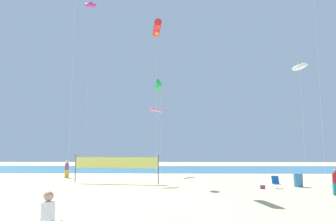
{
  "coord_description": "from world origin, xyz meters",
  "views": [
    {
      "loc": [
        2.25,
        -18.03,
        2.66
      ],
      "look_at": [
        1.54,
        6.53,
        5.81
      ],
      "focal_mm": 32.99,
      "sensor_mm": 36.0,
      "label": 1
    }
  ],
  "objects_px": {
    "beachgoer_plum_shirt": "(67,168)",
    "kite_pink_tube": "(156,110)",
    "beachgoer_maroon_shirt": "(336,181)",
    "beach_handbag": "(263,187)",
    "folding_beach_chair": "(276,182)",
    "kite_white_inflatable": "(300,67)",
    "volleyball_net": "(116,164)",
    "kite_red_tube": "(157,28)",
    "mother_figure": "(47,220)",
    "kite_green_delta": "(160,85)",
    "trash_barrel": "(298,180)",
    "kite_magenta_inflatable": "(90,6)"
  },
  "relations": [
    {
      "from": "beachgoer_plum_shirt",
      "to": "kite_pink_tube",
      "type": "height_order",
      "value": "kite_pink_tube"
    },
    {
      "from": "beachgoer_maroon_shirt",
      "to": "beach_handbag",
      "type": "relative_size",
      "value": 4.76
    },
    {
      "from": "beachgoer_maroon_shirt",
      "to": "folding_beach_chair",
      "type": "xyz_separation_m",
      "value": [
        -2.52,
        3.57,
        -0.39
      ]
    },
    {
      "from": "beachgoer_plum_shirt",
      "to": "kite_white_inflatable",
      "type": "height_order",
      "value": "kite_white_inflatable"
    },
    {
      "from": "volleyball_net",
      "to": "kite_white_inflatable",
      "type": "distance_m",
      "value": 18.24
    },
    {
      "from": "beach_handbag",
      "to": "kite_red_tube",
      "type": "bearing_deg",
      "value": 171.61
    },
    {
      "from": "mother_figure",
      "to": "beachgoer_plum_shirt",
      "type": "bearing_deg",
      "value": 101.87
    },
    {
      "from": "volleyball_net",
      "to": "kite_pink_tube",
      "type": "bearing_deg",
      "value": 75.53
    },
    {
      "from": "beach_handbag",
      "to": "kite_green_delta",
      "type": "bearing_deg",
      "value": 155.72
    },
    {
      "from": "kite_white_inflatable",
      "to": "kite_pink_tube",
      "type": "distance_m",
      "value": 16.72
    },
    {
      "from": "volleyball_net",
      "to": "beach_handbag",
      "type": "relative_size",
      "value": 21.79
    },
    {
      "from": "beach_handbag",
      "to": "kite_white_inflatable",
      "type": "xyz_separation_m",
      "value": [
        4.84,
        4.28,
        9.98
      ]
    },
    {
      "from": "trash_barrel",
      "to": "folding_beach_chair",
      "type": "bearing_deg",
      "value": -153.64
    },
    {
      "from": "volleyball_net",
      "to": "kite_red_tube",
      "type": "xyz_separation_m",
      "value": [
        3.57,
        -2.37,
        10.92
      ]
    },
    {
      "from": "kite_white_inflatable",
      "to": "kite_green_delta",
      "type": "height_order",
      "value": "kite_white_inflatable"
    },
    {
      "from": "trash_barrel",
      "to": "kite_magenta_inflatable",
      "type": "distance_m",
      "value": 30.32
    },
    {
      "from": "beachgoer_plum_shirt",
      "to": "kite_magenta_inflatable",
      "type": "bearing_deg",
      "value": -37.73
    },
    {
      "from": "kite_magenta_inflatable",
      "to": "folding_beach_chair",
      "type": "bearing_deg",
      "value": -35.08
    },
    {
      "from": "mother_figure",
      "to": "beachgoer_plum_shirt",
      "type": "height_order",
      "value": "beachgoer_plum_shirt"
    },
    {
      "from": "beach_handbag",
      "to": "trash_barrel",
      "type": "bearing_deg",
      "value": 24.1
    },
    {
      "from": "kite_white_inflatable",
      "to": "kite_green_delta",
      "type": "distance_m",
      "value": 12.54
    },
    {
      "from": "beachgoer_maroon_shirt",
      "to": "beachgoer_plum_shirt",
      "type": "relative_size",
      "value": 0.91
    },
    {
      "from": "mother_figure",
      "to": "kite_pink_tube",
      "type": "relative_size",
      "value": 0.21
    },
    {
      "from": "folding_beach_chair",
      "to": "beach_handbag",
      "type": "bearing_deg",
      "value": -138.85
    },
    {
      "from": "folding_beach_chair",
      "to": "beach_handbag",
      "type": "xyz_separation_m",
      "value": [
        -1.08,
        -0.39,
        -0.33
      ]
    },
    {
      "from": "beachgoer_plum_shirt",
      "to": "trash_barrel",
      "type": "xyz_separation_m",
      "value": [
        20.47,
        -7.63,
        -0.43
      ]
    },
    {
      "from": "mother_figure",
      "to": "volleyball_net",
      "type": "distance_m",
      "value": 17.91
    },
    {
      "from": "mother_figure",
      "to": "beachgoer_maroon_shirt",
      "type": "xyz_separation_m",
      "value": [
        13.19,
        11.13,
        -0.0
      ]
    },
    {
      "from": "beachgoer_plum_shirt",
      "to": "volleyball_net",
      "type": "bearing_deg",
      "value": -159.13
    },
    {
      "from": "beachgoer_plum_shirt",
      "to": "kite_green_delta",
      "type": "bearing_deg",
      "value": -146.82
    },
    {
      "from": "folding_beach_chair",
      "to": "kite_magenta_inflatable",
      "type": "bearing_deg",
      "value": 166.35
    },
    {
      "from": "volleyball_net",
      "to": "kite_green_delta",
      "type": "height_order",
      "value": "kite_green_delta"
    },
    {
      "from": "volleyball_net",
      "to": "beachgoer_maroon_shirt",
      "type": "bearing_deg",
      "value": -24.22
    },
    {
      "from": "trash_barrel",
      "to": "volleyball_net",
      "type": "height_order",
      "value": "volleyball_net"
    },
    {
      "from": "beachgoer_plum_shirt",
      "to": "beach_handbag",
      "type": "xyz_separation_m",
      "value": [
        17.4,
        -9.0,
        -0.8
      ]
    },
    {
      "from": "trash_barrel",
      "to": "kite_pink_tube",
      "type": "relative_size",
      "value": 0.13
    },
    {
      "from": "kite_magenta_inflatable",
      "to": "kite_red_tube",
      "type": "relative_size",
      "value": 1.62
    },
    {
      "from": "beachgoer_maroon_shirt",
      "to": "kite_pink_tube",
      "type": "height_order",
      "value": "kite_pink_tube"
    },
    {
      "from": "volleyball_net",
      "to": "kite_red_tube",
      "type": "distance_m",
      "value": 11.74
    },
    {
      "from": "beach_handbag",
      "to": "kite_green_delta",
      "type": "relative_size",
      "value": 0.04
    },
    {
      "from": "beachgoer_plum_shirt",
      "to": "trash_barrel",
      "type": "height_order",
      "value": "beachgoer_plum_shirt"
    },
    {
      "from": "beachgoer_maroon_shirt",
      "to": "folding_beach_chair",
      "type": "distance_m",
      "value": 4.39
    },
    {
      "from": "kite_pink_tube",
      "to": "kite_red_tube",
      "type": "distance_m",
      "value": 13.71
    },
    {
      "from": "mother_figure",
      "to": "trash_barrel",
      "type": "relative_size",
      "value": 1.61
    },
    {
      "from": "kite_white_inflatable",
      "to": "trash_barrel",
      "type": "bearing_deg",
      "value": -121.37
    },
    {
      "from": "beachgoer_plum_shirt",
      "to": "mother_figure",
      "type": "bearing_deg",
      "value": 171.3
    },
    {
      "from": "beachgoer_maroon_shirt",
      "to": "mother_figure",
      "type": "bearing_deg",
      "value": 157.81
    },
    {
      "from": "kite_magenta_inflatable",
      "to": "kite_red_tube",
      "type": "bearing_deg",
      "value": -52.56
    },
    {
      "from": "kite_red_tube",
      "to": "kite_green_delta",
      "type": "height_order",
      "value": "kite_red_tube"
    },
    {
      "from": "kite_white_inflatable",
      "to": "kite_red_tube",
      "type": "relative_size",
      "value": 0.82
    }
  ]
}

